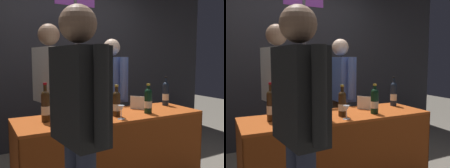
% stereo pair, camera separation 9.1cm
% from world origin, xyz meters
% --- Properties ---
extents(back_partition, '(5.66, 0.12, 2.72)m').
position_xyz_m(back_partition, '(0.00, 1.66, 1.36)').
color(back_partition, '#2D2D33').
rests_on(back_partition, ground_plane).
extents(tasting_table, '(1.83, 0.61, 0.79)m').
position_xyz_m(tasting_table, '(0.00, 0.00, 0.53)').
color(tasting_table, '#B74C19').
rests_on(tasting_table, ground_plane).
extents(featured_wine_bottle, '(0.07, 0.07, 0.35)m').
position_xyz_m(featured_wine_bottle, '(-0.19, -0.18, 0.94)').
color(featured_wine_bottle, '#192333').
rests_on(featured_wine_bottle, tasting_table).
extents(display_bottle_0, '(0.08, 0.08, 0.30)m').
position_xyz_m(display_bottle_0, '(0.34, -0.12, 0.92)').
color(display_bottle_0, black).
rests_on(display_bottle_0, tasting_table).
extents(display_bottle_1, '(0.07, 0.07, 0.34)m').
position_xyz_m(display_bottle_1, '(0.78, 0.13, 0.94)').
color(display_bottle_1, '#192333').
rests_on(display_bottle_1, tasting_table).
extents(display_bottle_2, '(0.07, 0.07, 0.33)m').
position_xyz_m(display_bottle_2, '(-0.48, -0.08, 0.93)').
color(display_bottle_2, black).
rests_on(display_bottle_2, tasting_table).
extents(display_bottle_3, '(0.08, 0.08, 0.31)m').
position_xyz_m(display_bottle_3, '(-0.23, 0.00, 0.93)').
color(display_bottle_3, black).
rests_on(display_bottle_3, tasting_table).
extents(display_bottle_4, '(0.07, 0.07, 0.34)m').
position_xyz_m(display_bottle_4, '(-0.64, 0.03, 0.93)').
color(display_bottle_4, '#38230F').
rests_on(display_bottle_4, tasting_table).
extents(display_bottle_5, '(0.08, 0.08, 0.30)m').
position_xyz_m(display_bottle_5, '(0.01, -0.08, 0.92)').
color(display_bottle_5, '#38230F').
rests_on(display_bottle_5, tasting_table).
extents(wine_glass_near_vendor, '(0.06, 0.06, 0.13)m').
position_xyz_m(wine_glass_near_vendor, '(-0.02, -0.20, 0.88)').
color(wine_glass_near_vendor, silver).
rests_on(wine_glass_near_vendor, tasting_table).
extents(flower_vase, '(0.09, 0.09, 0.40)m').
position_xyz_m(flower_vase, '(-0.52, 0.10, 0.92)').
color(flower_vase, silver).
rests_on(flower_vase, tasting_table).
extents(brochure_stand, '(0.12, 0.13, 0.14)m').
position_xyz_m(brochure_stand, '(0.36, 0.09, 0.86)').
color(brochure_stand, silver).
rests_on(brochure_stand, tasting_table).
extents(vendor_presenter, '(0.29, 0.63, 1.71)m').
position_xyz_m(vendor_presenter, '(-0.44, 0.63, 1.04)').
color(vendor_presenter, black).
rests_on(vendor_presenter, ground_plane).
extents(vendor_assistant, '(0.22, 0.64, 1.59)m').
position_xyz_m(vendor_assistant, '(0.41, 0.77, 0.96)').
color(vendor_assistant, '#4C4233').
rests_on(vendor_assistant, ground_plane).
extents(taster_foreground_right, '(0.26, 0.58, 1.65)m').
position_xyz_m(taster_foreground_right, '(-0.61, -0.71, 0.99)').
color(taster_foreground_right, '#2D3347').
rests_on(taster_foreground_right, ground_plane).
extents(booth_signpost, '(0.52, 0.04, 2.20)m').
position_xyz_m(booth_signpost, '(-0.02, 0.92, 1.35)').
color(booth_signpost, '#47474C').
rests_on(booth_signpost, ground_plane).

